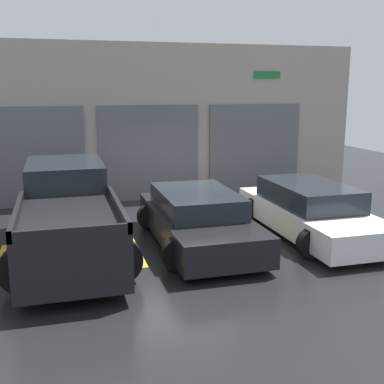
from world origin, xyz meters
TOP-DOWN VIEW (x-y plane):
  - ground_plane at (0.00, 0.00)m, footprint 28.00×28.00m
  - shophouse_building at (-0.01, 3.28)m, footprint 13.39×0.68m
  - pickup_truck at (-2.79, -1.47)m, footprint 2.47×5.54m
  - sedan_white at (2.79, -1.70)m, footprint 2.18×4.76m
  - sedan_side at (0.00, -1.70)m, footprint 2.28×4.53m
  - parking_stripe_far_left at (-4.18, -1.73)m, footprint 0.12×2.20m
  - parking_stripe_left at (-1.39, -1.73)m, footprint 0.12×2.20m
  - parking_stripe_centre at (1.39, -1.73)m, footprint 0.12×2.20m
  - parking_stripe_right at (4.18, -1.73)m, footprint 0.12×2.20m

SIDE VIEW (x-z plane):
  - ground_plane at x=0.00m, z-range 0.00..0.00m
  - parking_stripe_far_left at x=-4.18m, z-range 0.00..0.01m
  - parking_stripe_left at x=-1.39m, z-range 0.00..0.01m
  - parking_stripe_centre at x=1.39m, z-range 0.00..0.01m
  - parking_stripe_right at x=4.18m, z-range 0.00..0.01m
  - sedan_side at x=0.00m, z-range -0.02..1.18m
  - sedan_white at x=2.79m, z-range -0.03..1.19m
  - pickup_truck at x=-2.79m, z-range -0.03..1.74m
  - shophouse_building at x=-0.01m, z-range -0.05..4.73m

